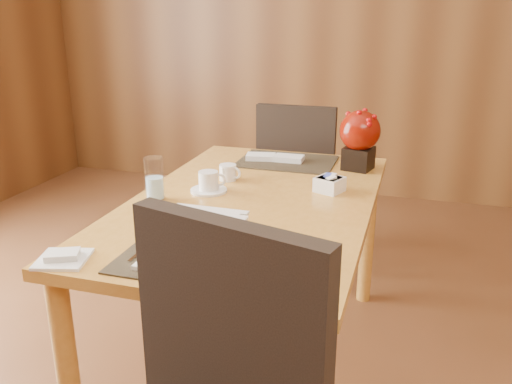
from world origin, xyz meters
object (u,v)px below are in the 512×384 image
(soup_setting, at_px, (197,240))
(creamer_jug, at_px, (228,172))
(sugar_caddy, at_px, (330,184))
(far_chair, at_px, (299,176))
(coffee_cup, at_px, (208,183))
(berry_decor, at_px, (360,136))
(water_glass, at_px, (154,179))
(bread_plate, at_px, (63,259))
(dining_table, at_px, (253,223))

(soup_setting, relative_size, creamer_jug, 3.01)
(sugar_caddy, height_order, far_chair, far_chair)
(coffee_cup, height_order, far_chair, far_chair)
(coffee_cup, bearing_deg, berry_decor, 42.89)
(soup_setting, xyz_separation_m, far_chair, (-0.03, 1.55, -0.26))
(soup_setting, xyz_separation_m, water_glass, (-0.35, 0.42, 0.03))
(water_glass, bearing_deg, berry_decor, 42.93)
(creamer_jug, distance_m, sugar_caddy, 0.44)
(soup_setting, relative_size, water_glass, 1.69)
(far_chair, bearing_deg, soup_setting, 91.19)
(bread_plate, xyz_separation_m, far_chair, (0.33, 1.68, -0.21))
(sugar_caddy, bearing_deg, bread_plate, -126.88)
(coffee_cup, distance_m, water_glass, 0.22)
(berry_decor, bearing_deg, bread_plate, -120.48)
(dining_table, distance_m, coffee_cup, 0.24)
(coffee_cup, relative_size, far_chair, 0.15)
(dining_table, distance_m, far_chair, 1.02)
(creamer_jug, bearing_deg, far_chair, 95.04)
(creamer_jug, bearing_deg, sugar_caddy, 11.30)
(creamer_jug, height_order, bread_plate, creamer_jug)
(coffee_cup, relative_size, bread_plate, 1.04)
(coffee_cup, distance_m, far_chair, 1.02)
(soup_setting, bearing_deg, creamer_jug, 103.30)
(sugar_caddy, bearing_deg, coffee_cup, -162.94)
(dining_table, distance_m, creamer_jug, 0.30)
(bread_plate, height_order, far_chair, far_chair)
(soup_setting, xyz_separation_m, sugar_caddy, (0.27, 0.71, -0.03))
(sugar_caddy, bearing_deg, berry_decor, 78.72)
(creamer_jug, bearing_deg, coffee_cup, -82.80)
(dining_table, bearing_deg, soup_setting, -90.41)
(sugar_caddy, bearing_deg, dining_table, -146.22)
(dining_table, relative_size, soup_setting, 5.33)
(soup_setting, height_order, water_glass, water_glass)
(dining_table, relative_size, far_chair, 1.56)
(coffee_cup, relative_size, sugar_caddy, 1.50)
(far_chair, bearing_deg, berry_decor, 127.92)
(dining_table, bearing_deg, creamer_jug, 130.49)
(coffee_cup, bearing_deg, soup_setting, -71.48)
(water_glass, height_order, bread_plate, water_glass)
(berry_decor, relative_size, bread_plate, 1.91)
(bread_plate, bearing_deg, berry_decor, 59.52)
(berry_decor, bearing_deg, creamer_jug, -147.34)
(water_glass, xyz_separation_m, creamer_jug, (0.18, 0.32, -0.05))
(creamer_jug, bearing_deg, water_glass, -105.19)
(soup_setting, height_order, bread_plate, soup_setting)
(sugar_caddy, distance_m, berry_decor, 0.38)
(coffee_cup, xyz_separation_m, far_chair, (0.16, 0.97, -0.24))
(water_glass, bearing_deg, coffee_cup, 43.10)
(soup_setting, bearing_deg, coffee_cup, 108.87)
(dining_table, bearing_deg, coffee_cup, 169.42)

